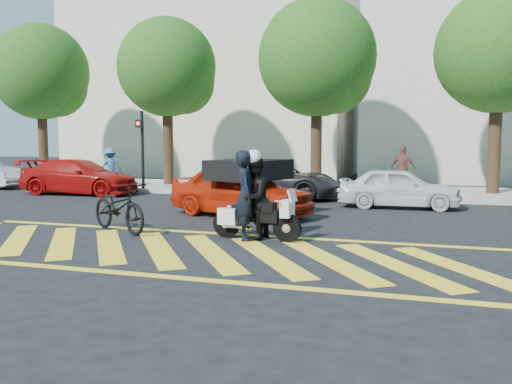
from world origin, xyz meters
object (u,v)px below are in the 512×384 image
(parked_mid_right, at_px, (399,188))
(police_motorcycle, at_px, (255,217))
(officer_moto, at_px, (254,198))
(parked_left, at_px, (80,177))
(bicycle, at_px, (119,207))
(parked_mid_left, at_px, (275,180))
(officer_bike, at_px, (246,195))
(red_convertible, at_px, (240,191))

(parked_mid_right, bearing_deg, police_motorcycle, 156.00)
(police_motorcycle, relative_size, officer_moto, 1.14)
(parked_left, bearing_deg, bicycle, -141.22)
(bicycle, distance_m, parked_mid_left, 7.91)
(officer_moto, xyz_separation_m, parked_left, (-9.25, 6.89, -0.20))
(officer_moto, bearing_deg, officer_bike, -48.72)
(police_motorcycle, relative_size, parked_mid_right, 0.54)
(officer_moto, distance_m, red_convertible, 3.44)
(bicycle, xyz_separation_m, parked_mid_left, (1.46, 7.77, 0.10))
(officer_bike, xyz_separation_m, red_convertible, (-1.26, 3.23, -0.23))
(officer_bike, height_order, red_convertible, officer_bike)
(bicycle, bearing_deg, parked_left, 69.99)
(officer_bike, relative_size, police_motorcycle, 0.95)
(parked_left, relative_size, parked_mid_left, 0.97)
(parked_mid_right, bearing_deg, officer_moto, 155.91)
(officer_moto, relative_size, parked_mid_right, 0.48)
(bicycle, height_order, red_convertible, red_convertible)
(police_motorcycle, distance_m, parked_left, 11.55)
(bicycle, height_order, parked_mid_right, parked_mid_right)
(officer_bike, bearing_deg, parked_mid_left, -8.96)
(officer_moto, bearing_deg, bicycle, -83.50)
(officer_moto, relative_size, parked_left, 0.38)
(parked_left, bearing_deg, police_motorcycle, -128.97)
(bicycle, xyz_separation_m, parked_mid_right, (5.80, 6.37, 0.06))
(officer_moto, bearing_deg, parked_mid_left, -161.24)
(bicycle, xyz_separation_m, red_convertible, (1.80, 3.16, 0.14))
(bicycle, height_order, parked_left, parked_left)
(parked_left, bearing_deg, parked_mid_right, -94.99)
(parked_left, relative_size, parked_mid_right, 1.27)
(bicycle, xyz_separation_m, parked_left, (-6.04, 6.92, 0.11))
(bicycle, distance_m, officer_moto, 3.23)
(police_motorcycle, bearing_deg, parked_mid_left, 108.86)
(red_convertible, relative_size, parked_mid_left, 0.87)
(officer_moto, bearing_deg, parked_mid_right, 163.84)
(officer_bike, distance_m, parked_mid_right, 7.01)
(police_motorcycle, distance_m, parked_mid_right, 6.84)
(bicycle, relative_size, parked_mid_right, 0.59)
(red_convertible, xyz_separation_m, parked_left, (-7.84, 3.76, -0.03))
(red_convertible, xyz_separation_m, parked_mid_left, (-0.34, 4.61, -0.05))
(parked_left, height_order, parked_mid_right, parked_left)
(parked_mid_left, height_order, parked_mid_right, parked_mid_left)
(bicycle, relative_size, police_motorcycle, 1.07)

